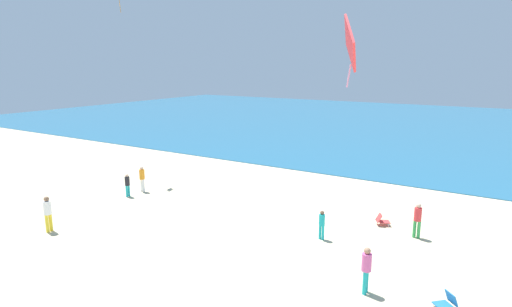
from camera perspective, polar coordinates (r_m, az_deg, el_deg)
ground_plane at (r=21.32m, az=2.08°, el=-9.68°), size 120.00×120.00×0.00m
ocean_water at (r=59.15m, az=21.93°, el=3.54°), size 120.00×60.00×0.05m
beach_chair_mid_beach at (r=15.85m, az=24.57°, el=-17.92°), size 0.82×0.82×0.60m
beach_chair_far_right at (r=22.07m, az=16.76°, el=-8.66°), size 0.81×0.75×0.59m
person_0 at (r=15.55m, az=14.80°, el=-14.72°), size 0.35×0.35×1.71m
person_1 at (r=26.54m, az=-17.11°, el=-3.92°), size 0.31×0.31×1.44m
person_2 at (r=27.28m, az=-15.25°, el=-3.11°), size 0.35×0.35×1.65m
person_4 at (r=20.84m, az=21.14°, el=-8.18°), size 0.37×0.37×1.69m
person_5 at (r=19.60m, az=8.95°, el=-9.31°), size 0.31×0.31×1.39m
person_6 at (r=22.47m, az=-26.50°, el=-7.07°), size 0.38×0.38×1.76m
kite_red at (r=7.89m, az=12.71°, el=14.34°), size 0.49×0.95×1.29m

